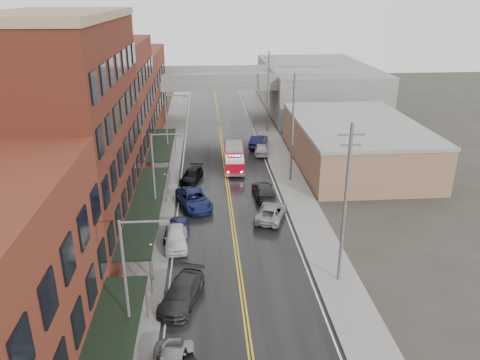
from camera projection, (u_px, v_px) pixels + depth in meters
road at (230, 201)px, 47.91m from camera, size 11.00×160.00×0.02m
sidewalk_left at (158, 202)px, 47.37m from camera, size 3.00×160.00×0.15m
sidewalk_right at (300, 198)px, 48.41m from camera, size 3.00×160.00×0.15m
curb_left at (174, 202)px, 47.49m from camera, size 0.30×160.00×0.15m
curb_right at (284, 198)px, 48.29m from camera, size 0.30×160.00×0.15m
brick_building_b at (67, 139)px, 37.16m from camera, size 9.00×20.00×18.00m
brick_building_c at (109, 108)px, 53.92m from camera, size 9.00×15.00×15.00m
brick_building_far at (131, 91)px, 70.68m from camera, size 9.00×20.00×12.00m
tan_building at (355, 145)px, 57.39m from camera, size 14.00×22.00×5.00m
right_far_block at (316, 87)px, 84.76m from camera, size 18.00×30.00×8.00m
awning_1 at (146, 205)px, 39.80m from camera, size 2.60×18.00×3.09m
awning_2 at (162, 144)px, 56.00m from camera, size 2.60×13.00×3.09m
globe_lamp_1 at (152, 254)px, 33.64m from camera, size 0.44×0.44×3.12m
globe_lamp_2 at (165, 181)px, 46.61m from camera, size 0.44×0.44×3.12m
street_lamp_0 at (130, 284)px, 25.16m from camera, size 2.64×0.22×9.00m
street_lamp_1 at (157, 177)px, 39.97m from camera, size 2.64×0.22×9.00m
street_lamp_2 at (169, 127)px, 54.79m from camera, size 2.64×0.22×9.00m
utility_pole_0 at (345, 203)px, 32.20m from camera, size 1.80×0.24×12.00m
utility_pole_1 at (293, 127)px, 50.73m from camera, size 1.80×0.24×12.00m
utility_pole_2 at (268, 91)px, 69.25m from camera, size 1.80×0.24×12.00m
overpass at (218, 85)px, 75.34m from camera, size 40.00×10.00×7.50m
fire_truck at (234, 157)px, 56.25m from camera, size 3.11×7.21×2.60m
parked_car_left_3 at (182, 293)px, 31.85m from camera, size 3.57×5.67×1.53m
parked_car_left_4 at (176, 237)px, 39.11m from camera, size 2.19×4.88×1.63m
parked_car_left_5 at (177, 229)px, 40.65m from camera, size 2.13×4.22×1.33m
parked_car_left_6 at (194, 199)px, 46.25m from camera, size 4.18×6.33×1.62m
parked_car_left_7 at (192, 175)px, 52.72m from camera, size 3.00×5.01×1.36m
parked_car_right_0 at (271, 212)px, 43.82m from camera, size 3.99×5.66×1.43m
parked_car_right_1 at (264, 190)px, 48.58m from camera, size 2.18×5.11×1.47m
parked_car_right_2 at (261, 149)px, 61.42m from camera, size 2.17×4.59×1.52m
parked_car_right_3 at (258, 141)px, 64.45m from camera, size 3.25×5.38×1.67m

